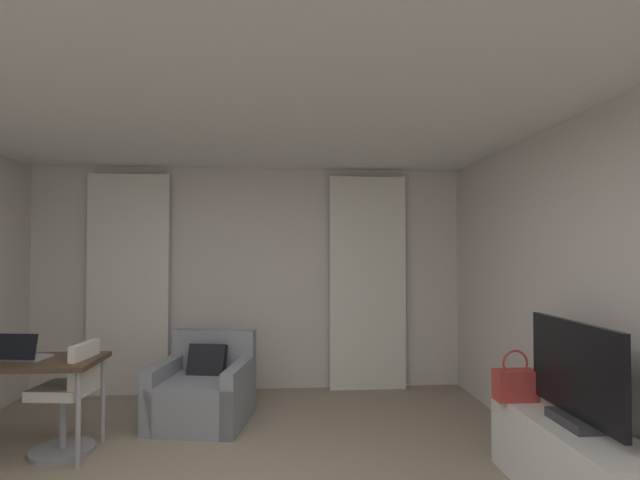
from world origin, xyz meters
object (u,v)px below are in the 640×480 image
armchair (204,392)px  desk_chair (68,404)px  desk (11,369)px  laptop (23,354)px  tv_console (573,465)px  handbag_primary (515,384)px  tv_flatscreen (575,377)px

armchair → desk_chair: desk_chair is taller
desk → laptop: bearing=2.2°
desk_chair → tv_console: size_ratio=0.66×
desk_chair → laptop: size_ratio=2.51×
laptop → handbag_primary: 3.81m
armchair → desk: armchair is taller
armchair → handbag_primary: (2.46, -1.21, 0.37)m
desk_chair → tv_flatscreen: tv_flatscreen is taller
tv_console → desk: bearing=165.6°
laptop → tv_flatscreen: 4.04m
desk → armchair: bearing=24.9°
armchair → desk: bearing=-155.1°
desk_chair → laptop: bearing=-175.3°
armchair → tv_flatscreen: 3.15m
tv_flatscreen → handbag_primary: tv_flatscreen is taller
tv_console → tv_flatscreen: 0.56m
desk → tv_flatscreen: (3.98, -1.06, 0.14)m
tv_console → tv_flatscreen: tv_flatscreen is taller
desk → handbag_primary: bearing=-8.3°
desk → laptop: (0.08, 0.00, 0.11)m
handbag_primary → tv_flatscreen: bearing=-74.5°
tv_console → handbag_primary: (-0.14, 0.46, 0.38)m
laptop → tv_console: size_ratio=0.26×
laptop → desk: bearing=-177.8°
desk_chair → laptop: laptop is taller
laptop → tv_flatscreen: bearing=-15.2°
armchair → tv_flatscreen: size_ratio=1.07×
desk_chair → laptop: (-0.34, -0.03, 0.41)m
desk → tv_flatscreen: 4.12m
laptop → handbag_primary: size_ratio=0.95×
tv_console → tv_flatscreen: bearing=-90.0°
desk → laptop: 0.14m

